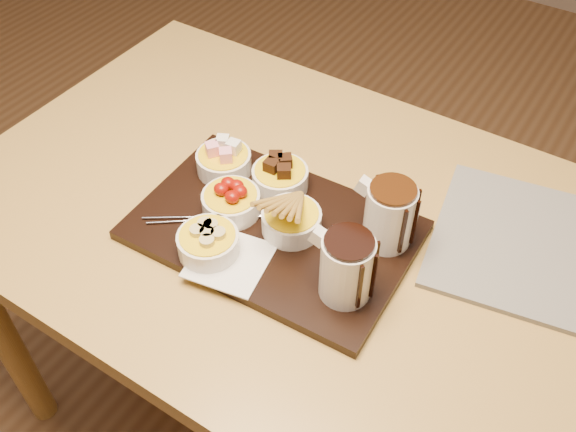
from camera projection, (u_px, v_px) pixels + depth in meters
The scene contains 13 objects.
ground at pixel (290, 412), 1.67m from camera, with size 5.00×5.00×0.00m, color brown.
dining_table at pixel (290, 248), 1.20m from camera, with size 1.20×0.80×0.75m.
serving_board at pixel (273, 230), 1.08m from camera, with size 0.46×0.30×0.02m, color black.
napkin at pixel (230, 260), 1.02m from camera, with size 0.12×0.12×0.00m, color white.
bowl_marshmallows at pixel (224, 162), 1.16m from camera, with size 0.10×0.10×0.04m, color white.
bowl_cake at pixel (280, 179), 1.13m from camera, with size 0.10×0.10×0.04m, color white.
bowl_strawberries at pixel (231, 203), 1.09m from camera, with size 0.10×0.10×0.04m, color white.
bowl_biscotti at pixel (291, 221), 1.06m from camera, with size 0.10×0.10×0.04m, color white.
bowl_bananas at pixel (208, 244), 1.03m from camera, with size 0.10×0.10×0.04m, color white.
pitcher_dark_chocolate at pixel (347, 268), 0.94m from camera, with size 0.08×0.08×0.11m, color silver.
pitcher_milk_chocolate at pixel (389, 216), 1.02m from camera, with size 0.08×0.08×0.11m, color silver.
fondue_skewers at pixel (219, 216), 1.09m from camera, with size 0.26×0.03×0.01m, color silver, non-canonical shape.
newspaper at pixel (551, 252), 1.06m from camera, with size 0.38×0.30×0.01m, color beige.
Camera 1 is at (0.42, -0.67, 1.56)m, focal length 40.00 mm.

